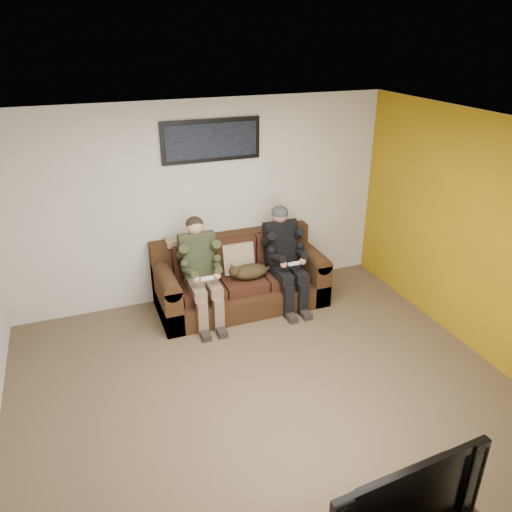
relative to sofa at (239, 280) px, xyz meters
name	(u,v)px	position (x,y,z in m)	size (l,w,h in m)	color
floor	(266,393)	(-0.34, -1.83, -0.33)	(5.00, 5.00, 0.00)	brown
ceiling	(269,133)	(-0.34, -1.83, 2.27)	(5.00, 5.00, 0.00)	silver
wall_back	(202,203)	(-0.34, 0.42, 0.97)	(5.00, 5.00, 0.00)	beige
wall_front	(429,466)	(-0.34, -4.08, 0.97)	(5.00, 5.00, 0.00)	beige
wall_right	(485,240)	(2.16, -1.83, 0.97)	(4.50, 4.50, 0.00)	beige
accent_wall_right	(484,240)	(2.15, -1.83, 0.97)	(4.50, 4.50, 0.00)	#A47D10
sofa	(239,280)	(0.00, 0.00, 0.00)	(2.17, 0.94, 0.89)	#362010
throw_pillow	(238,258)	(0.00, 0.04, 0.30)	(0.41, 0.12, 0.39)	#9D8867
throw_blanket	(183,240)	(-0.66, 0.27, 0.55)	(0.44, 0.22, 0.08)	tan
person_left	(200,265)	(-0.56, -0.18, 0.39)	(0.51, 0.87, 1.29)	#7A614C
person_right	(284,252)	(0.56, -0.18, 0.39)	(0.51, 0.86, 1.30)	black
cat	(249,271)	(0.06, -0.19, 0.20)	(0.66, 0.26, 0.24)	#44351B
framed_poster	(211,140)	(-0.20, 0.39, 1.77)	(1.25, 0.05, 0.52)	black
television	(397,493)	(-0.25, -3.78, 0.39)	(1.14, 0.15, 0.66)	black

